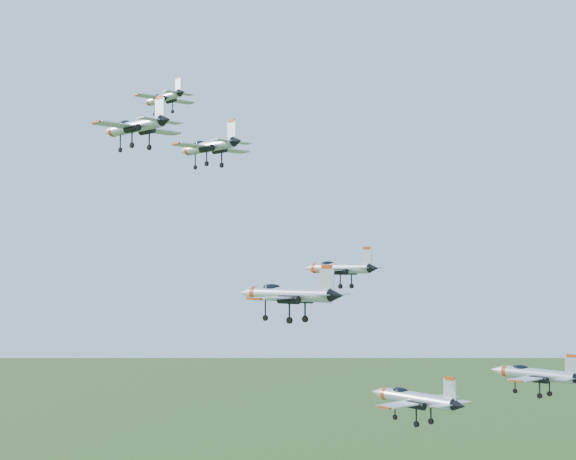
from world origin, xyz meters
The scene contains 7 objects.
jet_lead centered at (-25.64, 12.41, 142.91)m, with size 12.69×10.66×3.40m.
jet_left_high centered at (-1.05, -2.01, 130.71)m, with size 13.80×11.55×3.69m.
jet_right_high centered at (4.44, -19.60, 130.39)m, with size 12.92×10.74×3.45m.
jet_left_low centered at (12.79, 8.57, 114.42)m, with size 12.93×10.72×3.45m.
jet_right_low centered at (22.35, -14.47, 111.82)m, with size 13.95×11.47×3.74m.
jet_trail centered at (31.62, -4.78, 100.90)m, with size 12.71×10.69×3.41m.
jet_extra centered at (39.76, 7.55, 102.80)m, with size 11.69×9.77×3.13m.
Camera 1 is at (73.54, -79.01, 114.65)m, focal length 50.00 mm.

